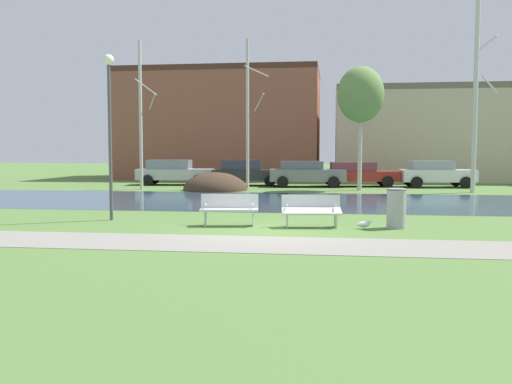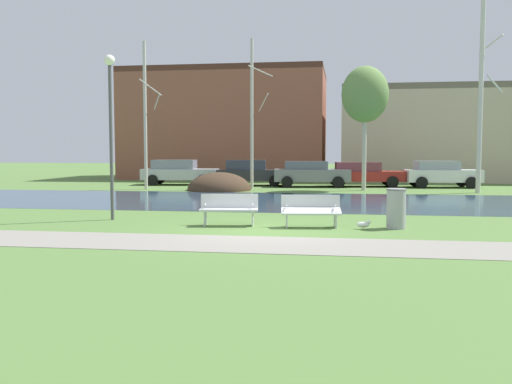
{
  "view_description": "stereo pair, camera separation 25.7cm",
  "coord_description": "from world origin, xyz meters",
  "px_view_note": "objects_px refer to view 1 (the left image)",
  "views": [
    {
      "loc": [
        1.68,
        -14.18,
        2.09
      ],
      "look_at": [
        -0.48,
        1.54,
        0.89
      ],
      "focal_mm": 39.22,
      "sensor_mm": 36.0,
      "label": 1
    },
    {
      "loc": [
        1.93,
        -14.14,
        2.09
      ],
      "look_at": [
        -0.48,
        1.54,
        0.89
      ],
      "focal_mm": 39.22,
      "sensor_mm": 36.0,
      "label": 2
    }
  ],
  "objects_px": {
    "bench_left": "(229,209)",
    "streetlamp": "(109,109)",
    "parked_van_nearest_silver": "(174,172)",
    "bench_right": "(311,210)",
    "trash_bin": "(396,208)",
    "parked_hatch_third_grey": "(306,173)",
    "seagull": "(364,224)",
    "parked_wagon_fourth_red": "(357,173)",
    "parked_suv_fifth_white": "(436,173)",
    "parked_sedan_second_dark": "(246,172)"
  },
  "relations": [
    {
      "from": "bench_left",
      "to": "trash_bin",
      "type": "bearing_deg",
      "value": 1.24
    },
    {
      "from": "seagull",
      "to": "parked_hatch_third_grey",
      "type": "bearing_deg",
      "value": 97.91
    },
    {
      "from": "streetlamp",
      "to": "parked_sedan_second_dark",
      "type": "distance_m",
      "value": 16.78
    },
    {
      "from": "seagull",
      "to": "parked_van_nearest_silver",
      "type": "bearing_deg",
      "value": 120.39
    },
    {
      "from": "parked_hatch_third_grey",
      "to": "seagull",
      "type": "bearing_deg",
      "value": -82.09
    },
    {
      "from": "trash_bin",
      "to": "parked_wagon_fourth_red",
      "type": "bearing_deg",
      "value": 90.98
    },
    {
      "from": "seagull",
      "to": "bench_left",
      "type": "bearing_deg",
      "value": 177.36
    },
    {
      "from": "seagull",
      "to": "streetlamp",
      "type": "distance_m",
      "value": 8.08
    },
    {
      "from": "trash_bin",
      "to": "bench_right",
      "type": "bearing_deg",
      "value": -177.51
    },
    {
      "from": "bench_right",
      "to": "parked_wagon_fourth_red",
      "type": "xyz_separation_m",
      "value": [
        1.96,
        17.35,
        0.27
      ]
    },
    {
      "from": "bench_right",
      "to": "streetlamp",
      "type": "relative_size",
      "value": 0.34
    },
    {
      "from": "bench_right",
      "to": "parked_sedan_second_dark",
      "type": "distance_m",
      "value": 17.83
    },
    {
      "from": "parked_hatch_third_grey",
      "to": "parked_wagon_fourth_red",
      "type": "relative_size",
      "value": 0.96
    },
    {
      "from": "streetlamp",
      "to": "parked_hatch_third_grey",
      "type": "height_order",
      "value": "streetlamp"
    },
    {
      "from": "parked_sedan_second_dark",
      "to": "parked_hatch_third_grey",
      "type": "xyz_separation_m",
      "value": [
        3.55,
        -0.57,
        -0.01
      ]
    },
    {
      "from": "parked_van_nearest_silver",
      "to": "parked_wagon_fourth_red",
      "type": "distance_m",
      "value": 10.83
    },
    {
      "from": "streetlamp",
      "to": "parked_sedan_second_dark",
      "type": "relative_size",
      "value": 1.16
    },
    {
      "from": "parked_wagon_fourth_red",
      "to": "streetlamp",
      "type": "bearing_deg",
      "value": -115.53
    },
    {
      "from": "bench_right",
      "to": "trash_bin",
      "type": "bearing_deg",
      "value": 2.49
    },
    {
      "from": "bench_right",
      "to": "seagull",
      "type": "distance_m",
      "value": 1.45
    },
    {
      "from": "streetlamp",
      "to": "parked_wagon_fourth_red",
      "type": "distance_m",
      "value": 18.59
    },
    {
      "from": "bench_right",
      "to": "seagull",
      "type": "bearing_deg",
      "value": -6.87
    },
    {
      "from": "trash_bin",
      "to": "seagull",
      "type": "bearing_deg",
      "value": -162.69
    },
    {
      "from": "parked_hatch_third_grey",
      "to": "trash_bin",
      "type": "bearing_deg",
      "value": -79.09
    },
    {
      "from": "bench_left",
      "to": "streetlamp",
      "type": "height_order",
      "value": "streetlamp"
    },
    {
      "from": "trash_bin",
      "to": "parked_hatch_third_grey",
      "type": "bearing_deg",
      "value": 100.91
    },
    {
      "from": "trash_bin",
      "to": "seagull",
      "type": "xyz_separation_m",
      "value": [
        -0.86,
        -0.27,
        -0.42
      ]
    },
    {
      "from": "bench_left",
      "to": "bench_right",
      "type": "relative_size",
      "value": 1.0
    },
    {
      "from": "bench_left",
      "to": "parked_sedan_second_dark",
      "type": "relative_size",
      "value": 0.39
    },
    {
      "from": "seagull",
      "to": "parked_van_nearest_silver",
      "type": "height_order",
      "value": "parked_van_nearest_silver"
    },
    {
      "from": "parked_hatch_third_grey",
      "to": "parked_suv_fifth_white",
      "type": "height_order",
      "value": "parked_suv_fifth_white"
    },
    {
      "from": "bench_left",
      "to": "parked_sedan_second_dark",
      "type": "bearing_deg",
      "value": 97.38
    },
    {
      "from": "trash_bin",
      "to": "parked_wagon_fourth_red",
      "type": "xyz_separation_m",
      "value": [
        -0.3,
        17.25,
        0.19
      ]
    },
    {
      "from": "bench_left",
      "to": "streetlamp",
      "type": "xyz_separation_m",
      "value": [
        -3.72,
        0.73,
        2.83
      ]
    },
    {
      "from": "bench_left",
      "to": "seagull",
      "type": "bearing_deg",
      "value": -2.64
    },
    {
      "from": "parked_van_nearest_silver",
      "to": "bench_right",
      "type": "bearing_deg",
      "value": -62.92
    },
    {
      "from": "seagull",
      "to": "streetlamp",
      "type": "height_order",
      "value": "streetlamp"
    },
    {
      "from": "bench_right",
      "to": "parked_sedan_second_dark",
      "type": "bearing_deg",
      "value": 104.6
    },
    {
      "from": "parked_hatch_third_grey",
      "to": "parked_wagon_fourth_red",
      "type": "height_order",
      "value": "parked_hatch_third_grey"
    },
    {
      "from": "streetlamp",
      "to": "parked_hatch_third_grey",
      "type": "distance_m",
      "value": 16.91
    },
    {
      "from": "bench_left",
      "to": "bench_right",
      "type": "xyz_separation_m",
      "value": [
        2.26,
        0.0,
        0.0
      ]
    },
    {
      "from": "bench_left",
      "to": "parked_wagon_fourth_red",
      "type": "distance_m",
      "value": 17.85
    },
    {
      "from": "bench_right",
      "to": "parked_hatch_third_grey",
      "type": "height_order",
      "value": "parked_hatch_third_grey"
    },
    {
      "from": "parked_hatch_third_grey",
      "to": "parked_suv_fifth_white",
      "type": "bearing_deg",
      "value": 4.15
    },
    {
      "from": "trash_bin",
      "to": "parked_van_nearest_silver",
      "type": "xyz_separation_m",
      "value": [
        -11.13,
        17.25,
        0.24
      ]
    },
    {
      "from": "bench_right",
      "to": "parked_wagon_fourth_red",
      "type": "distance_m",
      "value": 17.46
    },
    {
      "from": "trash_bin",
      "to": "parked_hatch_third_grey",
      "type": "relative_size",
      "value": 0.24
    },
    {
      "from": "trash_bin",
      "to": "parked_sedan_second_dark",
      "type": "xyz_separation_m",
      "value": [
        -6.75,
        17.16,
        0.23
      ]
    },
    {
      "from": "bench_right",
      "to": "trash_bin",
      "type": "height_order",
      "value": "trash_bin"
    },
    {
      "from": "streetlamp",
      "to": "parked_van_nearest_silver",
      "type": "relative_size",
      "value": 1.06
    }
  ]
}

